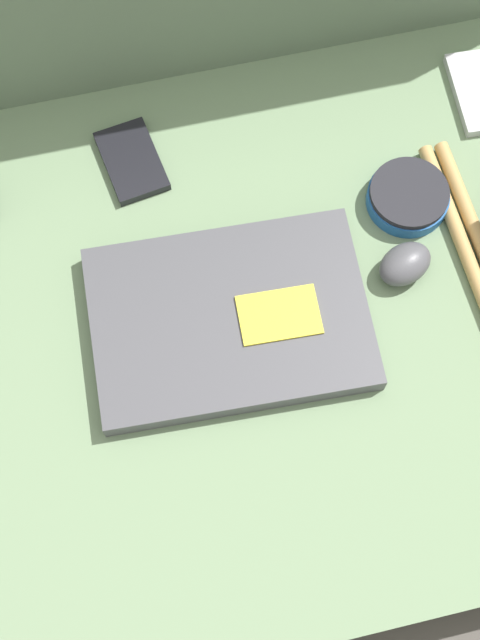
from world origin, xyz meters
The scene contains 7 objects.
ground_plane centered at (0.00, 0.00, 0.00)m, with size 8.00×8.00×0.00m, color #4C4742.
couch_seat centered at (0.00, 0.00, 0.06)m, with size 1.03×0.71×0.11m.
laptop centered at (-0.01, 0.01, 0.12)m, with size 0.32×0.23×0.03m.
computer_mouse centered at (0.20, 0.03, 0.13)m, with size 0.08×0.07×0.04m.
speaker_puck centered at (0.23, 0.11, 0.12)m, with size 0.10×0.10×0.03m.
phone_silver centered at (0.37, 0.24, 0.12)m, with size 0.07×0.12×0.01m.
phone_black centered at (-0.08, 0.24, 0.12)m, with size 0.08×0.11×0.01m.
Camera 1 is at (-0.08, -0.35, 1.06)m, focal length 50.00 mm.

